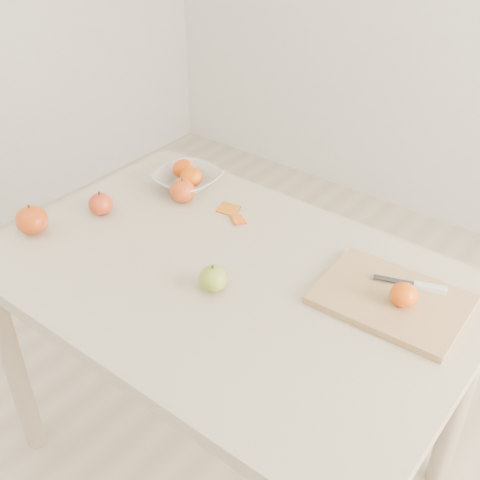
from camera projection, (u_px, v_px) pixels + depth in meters
The scene contains 14 objects.
ground at pixel (230, 458), 1.91m from camera, with size 3.50×3.50×0.00m, color #C6B293.
table at pixel (228, 303), 1.54m from camera, with size 1.20×0.80×0.75m.
cutting_board at pixel (391, 299), 1.39m from camera, with size 0.33×0.24×0.02m, color tan.
board_tangerine at pixel (404, 295), 1.34m from camera, with size 0.06×0.06×0.05m, color #D34807.
fruit_bowl at pixel (188, 180), 1.82m from camera, with size 0.19×0.19×0.05m, color silver.
bowl_tangerine_near at pixel (183, 169), 1.83m from camera, with size 0.07×0.07×0.06m, color #DA5107.
bowl_tangerine_far at pixel (191, 177), 1.78m from camera, with size 0.07×0.07×0.06m, color #D76307.
orange_peel_a at pixel (228, 210), 1.72m from camera, with size 0.06×0.04×0.00m, color #D1670E.
orange_peel_b at pixel (238, 221), 1.67m from camera, with size 0.04×0.04×0.00m, color #DA560F.
paring_knife at pixel (424, 287), 1.40m from camera, with size 0.17×0.07×0.01m.
apple_green at pixel (213, 279), 1.41m from camera, with size 0.07×0.07×0.06m, color olive.
apple_red_b at pixel (101, 204), 1.69m from camera, with size 0.07×0.07×0.06m, color maroon.
apple_red_d at pixel (32, 220), 1.61m from camera, with size 0.09×0.09×0.08m, color maroon.
apple_red_a at pixel (182, 191), 1.75m from camera, with size 0.08×0.08×0.07m, color #A8170F.
Camera 1 is at (0.75, -0.90, 1.66)m, focal length 45.00 mm.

